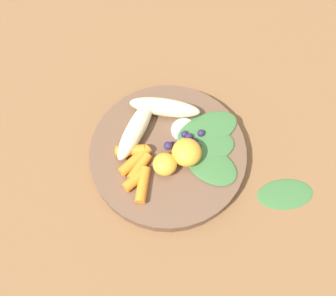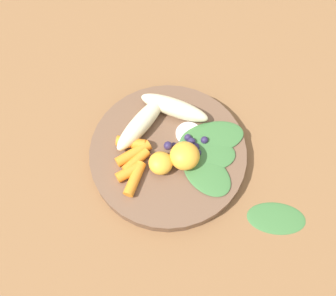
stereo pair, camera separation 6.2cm
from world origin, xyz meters
name	(u,v)px [view 2 (the right image)]	position (x,y,z in m)	size (l,w,h in m)	color
ground_plane	(168,156)	(0.00, 0.00, 0.00)	(2.40, 2.40, 0.00)	brown
bowl	(168,154)	(0.00, 0.00, 0.01)	(0.27, 0.27, 0.02)	brown
banana_peeled_left	(141,123)	(-0.06, 0.02, 0.04)	(0.13, 0.03, 0.03)	beige
banana_peeled_right	(174,108)	(-0.02, 0.07, 0.04)	(0.13, 0.03, 0.03)	beige
orange_segment_near	(185,156)	(0.03, -0.01, 0.04)	(0.05, 0.05, 0.04)	#F4A833
orange_segment_far	(162,164)	(0.00, -0.03, 0.04)	(0.04, 0.04, 0.03)	#F4A833
carrot_front	(131,143)	(-0.06, -0.01, 0.03)	(0.02, 0.02, 0.05)	orange
carrot_mid_left	(133,153)	(-0.05, -0.03, 0.03)	(0.02, 0.02, 0.06)	orange
carrot_mid_right	(136,161)	(-0.04, -0.04, 0.03)	(0.02, 0.02, 0.05)	orange
carrot_rear	(129,172)	(-0.04, -0.06, 0.03)	(0.02, 0.02, 0.05)	orange
carrot_small	(135,179)	(-0.03, -0.07, 0.03)	(0.02, 0.02, 0.06)	orange
blueberry_pile	(189,146)	(0.03, 0.02, 0.03)	(0.06, 0.06, 0.03)	#2D234C
coconut_shred_patch	(189,134)	(0.02, 0.04, 0.03)	(0.05, 0.05, 0.00)	white
kale_leaf_left	(207,174)	(0.08, -0.02, 0.03)	(0.09, 0.06, 0.01)	#3D7038
kale_leaf_right	(208,154)	(0.07, 0.02, 0.03)	(0.09, 0.06, 0.01)	#3D7038
kale_leaf_rear	(211,138)	(0.06, 0.05, 0.03)	(0.12, 0.06, 0.01)	#3D7038
kale_leaf_stray	(277,218)	(0.21, -0.04, 0.00)	(0.10, 0.05, 0.01)	#3D7038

